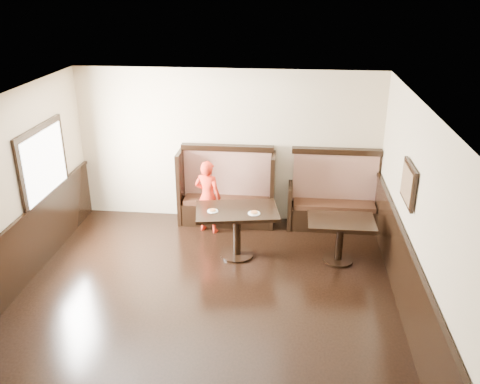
# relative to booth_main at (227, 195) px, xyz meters

# --- Properties ---
(ground) EXTENTS (7.00, 7.00, 0.00)m
(ground) POSITION_rel_booth_main_xyz_m (0.00, -3.30, -0.53)
(ground) COLOR black
(ground) RESTS_ON ground
(room_shell) EXTENTS (7.00, 7.00, 7.00)m
(room_shell) POSITION_rel_booth_main_xyz_m (-0.30, -3.01, 0.14)
(room_shell) COLOR #BFAB8A
(room_shell) RESTS_ON ground
(booth_main) EXTENTS (1.75, 0.72, 1.45)m
(booth_main) POSITION_rel_booth_main_xyz_m (0.00, 0.00, 0.00)
(booth_main) COLOR black
(booth_main) RESTS_ON ground
(booth_neighbor) EXTENTS (1.65, 0.72, 1.45)m
(booth_neighbor) POSITION_rel_booth_main_xyz_m (1.95, -0.00, -0.05)
(booth_neighbor) COLOR black
(booth_neighbor) RESTS_ON ground
(table_main) EXTENTS (1.41, 1.02, 0.82)m
(table_main) POSITION_rel_booth_main_xyz_m (0.32, -1.25, 0.11)
(table_main) COLOR black
(table_main) RESTS_ON ground
(table_neighbor) EXTENTS (1.05, 0.69, 0.73)m
(table_neighbor) POSITION_rel_booth_main_xyz_m (1.97, -1.26, 0.02)
(table_neighbor) COLOR black
(table_neighbor) RESTS_ON ground
(child) EXTENTS (0.56, 0.44, 1.33)m
(child) POSITION_rel_booth_main_xyz_m (-0.28, -0.43, 0.14)
(child) COLOR red
(child) RESTS_ON ground
(pizza_plate_left) EXTENTS (0.17, 0.17, 0.03)m
(pizza_plate_left) POSITION_rel_booth_main_xyz_m (-0.05, -1.36, 0.31)
(pizza_plate_left) COLOR white
(pizza_plate_left) RESTS_ON table_main
(pizza_plate_right) EXTENTS (0.19, 0.19, 0.04)m
(pizza_plate_right) POSITION_rel_booth_main_xyz_m (0.61, -1.38, 0.31)
(pizza_plate_right) COLOR white
(pizza_plate_right) RESTS_ON table_main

